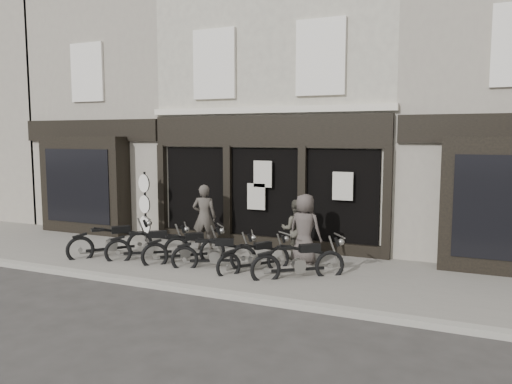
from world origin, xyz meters
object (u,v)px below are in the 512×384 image
at_px(motorcycle_2, 185,251).
at_px(advert_sign_post, 145,210).
at_px(motorcycle_5, 299,264).
at_px(motorcycle_0, 112,244).
at_px(motorcycle_1, 149,248).
at_px(motorcycle_3, 215,256).
at_px(motorcycle_4, 255,260).
at_px(man_left, 204,217).
at_px(man_centre, 296,229).
at_px(man_right, 305,229).

bearing_deg(motorcycle_2, advert_sign_post, 102.11).
bearing_deg(motorcycle_5, motorcycle_0, 143.87).
xyz_separation_m(motorcycle_1, motorcycle_2, (1.02, 0.13, -0.00)).
xyz_separation_m(motorcycle_3, motorcycle_5, (2.17, -0.01, 0.02)).
relative_size(motorcycle_1, motorcycle_2, 1.11).
distance_m(motorcycle_4, man_left, 2.76).
height_order(motorcycle_4, man_centre, man_centre).
bearing_deg(motorcycle_0, motorcycle_5, -50.33).
relative_size(motorcycle_3, motorcycle_4, 1.12).
xyz_separation_m(motorcycle_2, motorcycle_5, (3.11, -0.15, 0.01)).
bearing_deg(man_left, man_right, 157.02).
relative_size(motorcycle_2, man_centre, 1.11).
relative_size(motorcycle_1, motorcycle_4, 1.11).
bearing_deg(motorcycle_1, man_centre, -9.87).
height_order(motorcycle_3, man_left, man_left).
height_order(motorcycle_0, motorcycle_3, motorcycle_0).
relative_size(man_left, man_right, 1.05).
relative_size(motorcycle_5, advert_sign_post, 0.85).
distance_m(motorcycle_3, man_centre, 2.26).
bearing_deg(motorcycle_2, motorcycle_5, -46.20).
bearing_deg(motorcycle_2, motorcycle_1, 143.96).
distance_m(motorcycle_1, motorcycle_5, 4.13).
height_order(man_centre, advert_sign_post, advert_sign_post).
bearing_deg(motorcycle_5, advert_sign_post, 125.31).
bearing_deg(motorcycle_3, man_centre, 19.80).
bearing_deg(motorcycle_5, man_centre, 75.60).
distance_m(motorcycle_5, man_left, 3.80).
bearing_deg(motorcycle_0, man_right, -36.02).
distance_m(motorcycle_1, motorcycle_2, 1.03).
distance_m(motorcycle_1, man_left, 1.88).
distance_m(motorcycle_1, motorcycle_4, 2.97).
relative_size(motorcycle_1, man_centre, 1.23).
distance_m(motorcycle_0, motorcycle_5, 5.29).
height_order(motorcycle_3, motorcycle_5, motorcycle_5).
bearing_deg(motorcycle_0, motorcycle_4, -48.43).
bearing_deg(motorcycle_3, motorcycle_2, 144.99).
bearing_deg(man_left, motorcycle_5, 137.81).
bearing_deg(motorcycle_3, motorcycle_1, 153.20).
relative_size(motorcycle_2, motorcycle_4, 1.01).
bearing_deg(motorcycle_0, motorcycle_3, -49.89).
relative_size(motorcycle_0, motorcycle_3, 0.99).
relative_size(motorcycle_2, man_left, 0.94).
bearing_deg(motorcycle_3, motorcycle_5, -26.93).
relative_size(man_centre, man_right, 0.89).
bearing_deg(motorcycle_5, motorcycle_1, 143.29).
xyz_separation_m(motorcycle_4, motorcycle_5, (1.16, -0.13, 0.04)).
bearing_deg(motorcycle_3, man_right, 7.31).
bearing_deg(motorcycle_0, advert_sign_post, 47.44).
bearing_deg(motorcycle_3, motorcycle_4, -19.91).
xyz_separation_m(motorcycle_0, man_left, (1.91, 1.66, 0.61)).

